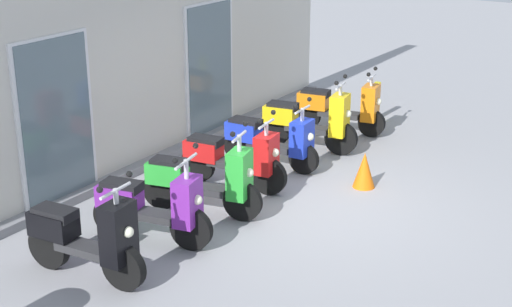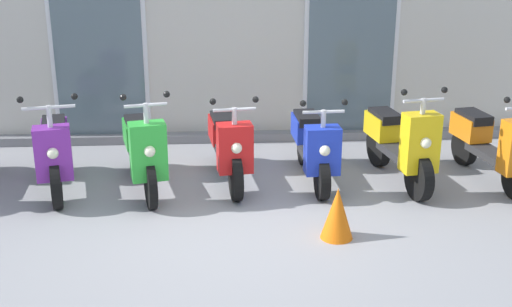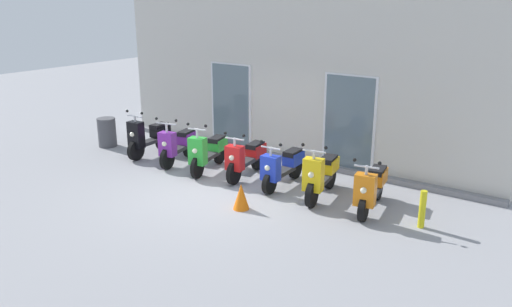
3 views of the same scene
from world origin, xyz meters
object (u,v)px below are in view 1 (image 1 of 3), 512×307
Objects in this scene: scooter_green at (203,180)px; scooter_orange at (341,107)px; traffic_cone at (364,170)px; curb_bollard at (377,101)px; scooter_black at (86,237)px; scooter_red at (233,158)px; scooter_purple at (152,206)px; scooter_blue at (271,139)px; scooter_yellow at (310,121)px.

scooter_green reaches higher than scooter_orange.
scooter_green is 3.18× the size of traffic_cone.
scooter_green is 4.07m from scooter_orange.
scooter_orange is 1.09m from curb_bollard.
scooter_black reaches higher than scooter_red.
curb_bollard is (6.12, -0.19, -0.13)m from scooter_purple.
scooter_blue is at bearing 2.95° from scooter_purple.
scooter_black is 7.19m from curb_bollard.
scooter_yellow is at bearing -7.02° from scooter_blue.
scooter_purple is 0.94× the size of scooter_green.
scooter_orange is 2.31× the size of curb_bollard.
scooter_black is at bearing 178.23° from curb_bollard.
scooter_blue is 0.96× the size of scooter_yellow.
scooter_red is 1.00m from scooter_blue.
scooter_blue is at bearing 1.74° from scooter_black.
scooter_yellow is at bearing 55.57° from traffic_cone.
scooter_purple is 6.13m from curb_bollard.
curb_bollard is at bearing -10.90° from scooter_orange.
traffic_cone is 0.74× the size of curb_bollard.
scooter_purple is 3.00× the size of traffic_cone.
curb_bollard is (1.06, -0.20, -0.11)m from scooter_orange.
scooter_black is 0.97× the size of scooter_orange.
curb_bollard is (2.16, -0.22, -0.14)m from scooter_yellow.
traffic_cone is (2.00, -1.37, -0.23)m from scooter_green.
scooter_green is 0.99m from scooter_red.
scooter_purple is 2.96m from scooter_blue.
scooter_yellow is (1.00, -0.12, 0.04)m from scooter_blue.
scooter_yellow is 2.38× the size of curb_bollard.
scooter_green is 0.99× the size of scooter_yellow.
scooter_orange is (1.10, -0.02, -0.02)m from scooter_yellow.
scooter_blue is (2.96, 0.15, -0.03)m from scooter_purple.
scooter_purple is 0.97× the size of scooter_blue.
scooter_red is at bearing 11.01° from scooter_green.
scooter_red is 0.99× the size of scooter_yellow.
scooter_yellow is 3.20× the size of traffic_cone.
scooter_black is 2.24× the size of curb_bollard.
scooter_black is at bearing 179.99° from scooter_yellow.
scooter_purple is at bearing 154.99° from traffic_cone.
scooter_orange is at bearing 169.10° from curb_bollard.
scooter_green is at bearing -1.45° from scooter_black.
scooter_yellow reaches higher than scooter_purple.
scooter_red is at bearing 123.35° from traffic_cone.
scooter_green is at bearing -168.99° from scooter_red.
traffic_cone is at bearing -159.04° from curb_bollard.
scooter_green is 1.02× the size of scooter_orange.
scooter_yellow is (2.00, -0.14, 0.03)m from scooter_red.
scooter_blue is at bearing 173.77° from curb_bollard.
scooter_green is 2.36× the size of curb_bollard.
scooter_orange is at bearing 0.13° from scooter_purple.
scooter_yellow is at bearing 174.13° from curb_bollard.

